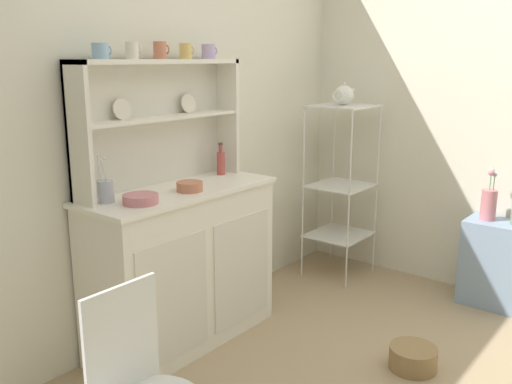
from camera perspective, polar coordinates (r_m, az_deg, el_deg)
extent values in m
cube|color=silver|center=(3.29, -8.91, 7.46)|extent=(3.84, 0.05, 2.50)
cube|color=white|center=(3.18, -7.55, -7.60)|extent=(1.12, 0.42, 0.90)
cube|color=silver|center=(2.88, -8.41, -10.90)|extent=(0.47, 0.01, 0.63)
cube|color=silver|center=(3.24, -1.41, -7.92)|extent=(0.47, 0.01, 0.63)
cube|color=white|center=(3.05, -7.80, 0.08)|extent=(1.15, 0.45, 0.02)
cube|color=silver|center=(3.13, -10.56, 6.95)|extent=(1.07, 0.02, 0.69)
cube|color=white|center=(2.75, -17.74, 5.65)|extent=(0.02, 0.18, 0.69)
cube|color=white|center=(3.44, -3.02, 7.74)|extent=(0.02, 0.18, 0.69)
cube|color=white|center=(3.07, -9.60, 7.50)|extent=(1.03, 0.16, 0.02)
cube|color=white|center=(3.05, -9.82, 13.05)|extent=(1.07, 0.18, 0.02)
cylinder|color=silver|center=(2.94, -13.57, 8.23)|extent=(0.11, 0.03, 0.11)
cylinder|color=silver|center=(3.25, -6.94, 8.98)|extent=(0.11, 0.03, 0.11)
cylinder|color=silver|center=(3.86, 9.51, -0.98)|extent=(0.01, 0.01, 1.27)
cylinder|color=silver|center=(4.21, 12.27, 0.13)|extent=(0.01, 0.01, 1.27)
cylinder|color=silver|center=(4.05, 4.86, -0.15)|extent=(0.01, 0.01, 1.27)
cylinder|color=silver|center=(4.39, 7.87, 0.85)|extent=(0.01, 0.01, 1.27)
cube|color=silver|center=(4.02, 8.96, 8.71)|extent=(0.43, 0.40, 0.01)
cube|color=silver|center=(4.11, 8.66, 0.66)|extent=(0.43, 0.40, 0.01)
cube|color=silver|center=(4.21, 8.48, -4.31)|extent=(0.43, 0.40, 0.01)
cube|color=#849EBC|center=(3.97, 23.90, -6.85)|extent=(0.28, 0.48, 0.57)
cube|color=white|center=(2.02, -13.58, -14.56)|extent=(0.31, 0.02, 0.40)
cylinder|color=#93754C|center=(3.15, 15.79, -16.05)|extent=(0.25, 0.25, 0.12)
cylinder|color=#8EB2D1|center=(2.82, -15.68, 13.74)|extent=(0.08, 0.08, 0.08)
torus|color=#8EB2D1|center=(2.85, -14.84, 13.86)|extent=(0.01, 0.04, 0.04)
cylinder|color=silver|center=(2.94, -12.60, 13.97)|extent=(0.07, 0.07, 0.08)
torus|color=silver|center=(2.96, -11.94, 14.08)|extent=(0.01, 0.05, 0.05)
cylinder|color=#C67556|center=(3.06, -9.83, 14.13)|extent=(0.07, 0.07, 0.09)
torus|color=#C67556|center=(3.09, -9.21, 14.23)|extent=(0.01, 0.05, 0.05)
cylinder|color=#DBB760|center=(3.18, -7.24, 14.14)|extent=(0.07, 0.07, 0.09)
torus|color=#DBB760|center=(3.21, -6.68, 14.22)|extent=(0.01, 0.05, 0.05)
cylinder|color=#B79ECC|center=(3.31, -4.91, 14.15)|extent=(0.08, 0.08, 0.08)
torus|color=#B79ECC|center=(3.35, -4.31, 14.23)|extent=(0.01, 0.05, 0.05)
cylinder|color=#D17A84|center=(2.77, -11.75, -0.71)|extent=(0.17, 0.17, 0.05)
cylinder|color=#C67556|center=(2.99, -6.82, 0.57)|extent=(0.14, 0.14, 0.05)
cylinder|color=#B74C47|center=(3.39, -3.63, 2.93)|extent=(0.05, 0.05, 0.14)
cylinder|color=#B74C47|center=(3.37, -3.65, 4.47)|extent=(0.02, 0.02, 0.05)
cylinder|color=#4C382D|center=(3.37, -3.66, 4.96)|extent=(0.03, 0.03, 0.01)
cylinder|color=#B2B7C6|center=(2.83, -15.14, 0.05)|extent=(0.08, 0.08, 0.11)
cylinder|color=silver|center=(2.79, -15.17, 1.47)|extent=(0.04, 0.02, 0.17)
ellipsoid|color=silver|center=(2.77, -15.29, 3.35)|extent=(0.02, 0.01, 0.01)
cylinder|color=silver|center=(2.80, -15.70, 1.69)|extent=(0.02, 0.04, 0.19)
ellipsoid|color=silver|center=(2.78, -15.84, 3.76)|extent=(0.02, 0.01, 0.01)
sphere|color=white|center=(4.02, 9.00, 9.78)|extent=(0.14, 0.14, 0.14)
sphere|color=silver|center=(4.01, 9.04, 10.92)|extent=(0.02, 0.02, 0.02)
cylinder|color=white|center=(4.10, 9.70, 9.98)|extent=(0.09, 0.02, 0.07)
torus|color=white|center=(3.95, 8.40, 9.74)|extent=(0.01, 0.09, 0.09)
cylinder|color=#D17A84|center=(3.89, 22.74, -1.22)|extent=(0.10, 0.10, 0.20)
cylinder|color=#4C844C|center=(3.86, 23.22, 0.76)|extent=(0.00, 0.01, 0.12)
sphere|color=#8EB2D1|center=(3.85, 23.30, 1.64)|extent=(0.03, 0.03, 0.03)
cylinder|color=#4C844C|center=(3.84, 22.90, 0.84)|extent=(0.00, 0.01, 0.14)
sphere|color=#D17A84|center=(3.83, 22.99, 1.83)|extent=(0.04, 0.04, 0.04)
cylinder|color=#4C844C|center=(3.88, 22.90, 0.99)|extent=(0.00, 0.01, 0.14)
sphere|color=silver|center=(3.86, 23.00, 2.01)|extent=(0.04, 0.04, 0.04)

